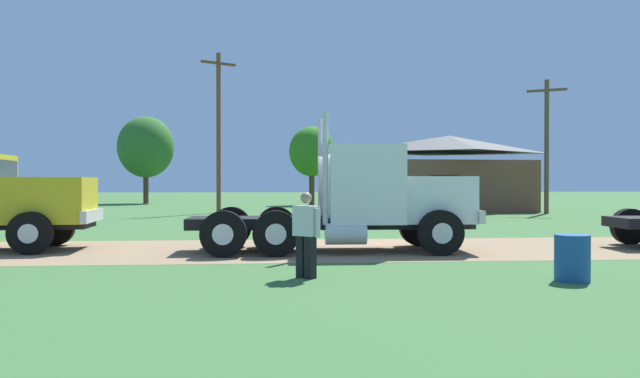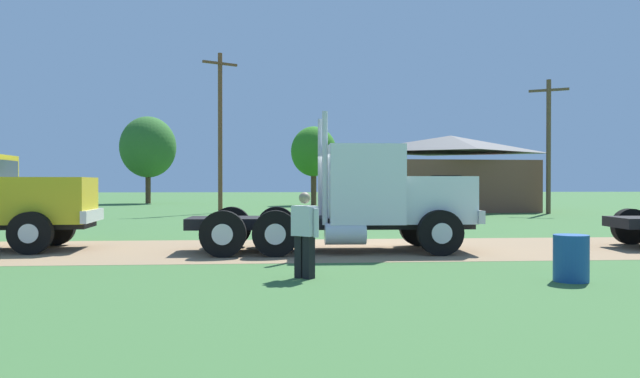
{
  "view_description": "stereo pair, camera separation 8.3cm",
  "coord_description": "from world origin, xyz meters",
  "px_view_note": "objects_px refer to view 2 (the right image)",
  "views": [
    {
      "loc": [
        -2.5,
        -16.68,
        1.79
      ],
      "look_at": [
        -1.05,
        0.87,
        1.6
      ],
      "focal_mm": 35.18,
      "sensor_mm": 36.0,
      "label": 1
    },
    {
      "loc": [
        -2.42,
        -16.69,
        1.79
      ],
      "look_at": [
        -1.05,
        0.87,
        1.6
      ],
      "focal_mm": 35.18,
      "sensor_mm": 36.0,
      "label": 2
    }
  ],
  "objects_px": {
    "truck_foreground_white": "(368,200)",
    "steel_barrel": "(571,258)",
    "utility_pole_near": "(220,129)",
    "shed_building": "(451,175)",
    "visitor_walking_mid": "(305,232)",
    "utility_pole_far": "(549,142)"
  },
  "relations": [
    {
      "from": "truck_foreground_white",
      "to": "steel_barrel",
      "type": "xyz_separation_m",
      "value": [
        2.88,
        -5.28,
        -0.91
      ]
    },
    {
      "from": "utility_pole_near",
      "to": "steel_barrel",
      "type": "bearing_deg",
      "value": -72.24
    },
    {
      "from": "shed_building",
      "to": "visitor_walking_mid",
      "type": "bearing_deg",
      "value": -111.55
    },
    {
      "from": "utility_pole_far",
      "to": "truck_foreground_white",
      "type": "bearing_deg",
      "value": -125.69
    },
    {
      "from": "visitor_walking_mid",
      "to": "steel_barrel",
      "type": "relative_size",
      "value": 1.91
    },
    {
      "from": "visitor_walking_mid",
      "to": "shed_building",
      "type": "height_order",
      "value": "shed_building"
    },
    {
      "from": "truck_foreground_white",
      "to": "utility_pole_near",
      "type": "relative_size",
      "value": 0.79
    },
    {
      "from": "steel_barrel",
      "to": "utility_pole_near",
      "type": "xyz_separation_m",
      "value": [
        -8.38,
        26.17,
        4.53
      ]
    },
    {
      "from": "utility_pole_far",
      "to": "utility_pole_near",
      "type": "bearing_deg",
      "value": 173.04
    },
    {
      "from": "visitor_walking_mid",
      "to": "shed_building",
      "type": "relative_size",
      "value": 0.16
    },
    {
      "from": "visitor_walking_mid",
      "to": "utility_pole_near",
      "type": "relative_size",
      "value": 0.17
    },
    {
      "from": "utility_pole_near",
      "to": "utility_pole_far",
      "type": "relative_size",
      "value": 1.22
    },
    {
      "from": "truck_foreground_white",
      "to": "utility_pole_near",
      "type": "bearing_deg",
      "value": 104.75
    },
    {
      "from": "steel_barrel",
      "to": "utility_pole_far",
      "type": "height_order",
      "value": "utility_pole_far"
    },
    {
      "from": "utility_pole_near",
      "to": "utility_pole_far",
      "type": "distance_m",
      "value": 19.0
    },
    {
      "from": "visitor_walking_mid",
      "to": "utility_pole_near",
      "type": "height_order",
      "value": "utility_pole_near"
    },
    {
      "from": "visitor_walking_mid",
      "to": "utility_pole_near",
      "type": "xyz_separation_m",
      "value": [
        -3.6,
        25.42,
        4.08
      ]
    },
    {
      "from": "truck_foreground_white",
      "to": "shed_building",
      "type": "height_order",
      "value": "shed_building"
    },
    {
      "from": "visitor_walking_mid",
      "to": "utility_pole_far",
      "type": "bearing_deg",
      "value": 56.6
    },
    {
      "from": "truck_foreground_white",
      "to": "shed_building",
      "type": "relative_size",
      "value": 0.75
    },
    {
      "from": "shed_building",
      "to": "utility_pole_near",
      "type": "height_order",
      "value": "utility_pole_near"
    },
    {
      "from": "steel_barrel",
      "to": "utility_pole_far",
      "type": "xyz_separation_m",
      "value": [
        10.46,
        23.87,
        3.67
      ]
    }
  ]
}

